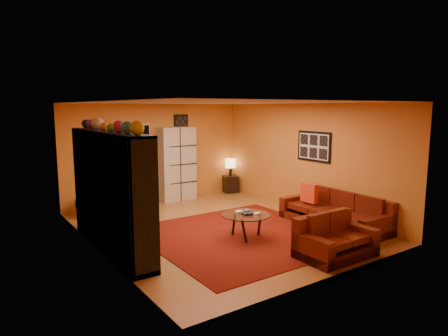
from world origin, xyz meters
TOP-DOWN VIEW (x-y plane):
  - floor at (0.00, 0.00)m, footprint 6.00×6.00m
  - ceiling at (0.00, 0.00)m, footprint 6.00×6.00m
  - wall_back at (0.00, 3.00)m, footprint 6.00×0.00m
  - wall_front at (0.00, -3.00)m, footprint 6.00×0.00m
  - wall_left at (-2.50, 0.00)m, footprint 0.00×6.00m
  - wall_right at (2.50, 0.00)m, footprint 0.00×6.00m
  - rug at (0.10, -0.70)m, footprint 3.60×3.60m
  - doorway at (-0.70, 2.96)m, footprint 0.95×0.10m
  - wall_art_right at (2.48, -0.30)m, footprint 0.03×1.00m
  - wall_art_back at (0.75, 2.98)m, footprint 0.42×0.03m
  - entertainment_unit at (-2.27, 0.00)m, footprint 0.45×3.00m
  - tv at (-2.23, -0.06)m, footprint 0.95×0.12m
  - sofa at (2.14, -1.31)m, footprint 1.04×2.40m
  - loveseat at (0.71, -2.42)m, footprint 1.32×0.79m
  - throw_pillow at (1.95, -0.69)m, footprint 0.12×0.42m
  - coffee_table at (0.05, -0.87)m, footprint 0.94×0.94m
  - storage_cabinet at (0.50, 2.80)m, footprint 1.00×0.47m
  - bowl_chair at (-1.95, 2.45)m, footprint 0.70×0.70m
  - side_table at (2.25, 2.74)m, footprint 0.51×0.51m
  - table_lamp at (2.25, 2.74)m, footprint 0.30×0.30m

SIDE VIEW (x-z plane):
  - floor at x=0.00m, z-range 0.00..0.00m
  - rug at x=0.10m, z-range 0.00..0.01m
  - side_table at x=2.25m, z-range 0.00..0.50m
  - sofa at x=2.14m, z-range -0.14..0.71m
  - loveseat at x=0.71m, z-range -0.14..0.71m
  - bowl_chair at x=-1.95m, z-range 0.02..0.59m
  - coffee_table at x=0.05m, z-range 0.19..0.66m
  - throw_pillow at x=1.95m, z-range 0.42..0.84m
  - table_lamp at x=2.25m, z-range 0.61..1.11m
  - storage_cabinet at x=0.50m, z-range 0.00..1.98m
  - tv at x=-2.23m, z-range 0.72..1.27m
  - doorway at x=-0.70m, z-range 0.00..2.04m
  - entertainment_unit at x=-2.27m, z-range 0.00..2.10m
  - wall_back at x=0.00m, z-range -1.70..4.30m
  - wall_front at x=0.00m, z-range -1.70..4.30m
  - wall_left at x=-2.50m, z-range -1.70..4.30m
  - wall_right at x=2.50m, z-range -1.70..4.30m
  - wall_art_right at x=2.48m, z-range 1.25..1.95m
  - wall_art_back at x=0.75m, z-range 1.79..2.31m
  - ceiling at x=0.00m, z-range 2.60..2.60m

